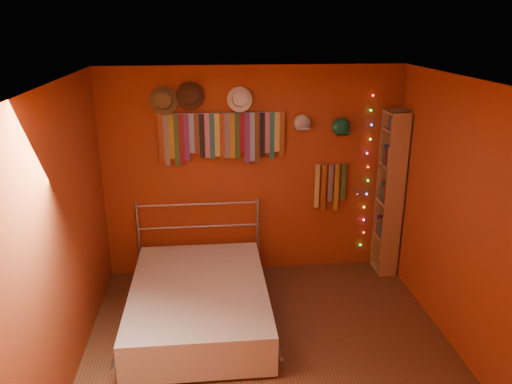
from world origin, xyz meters
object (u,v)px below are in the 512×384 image
object	(u,v)px
tie_rack	(222,136)
bookshelf	(393,193)
bed	(199,302)
reading_lamp	(357,194)

from	to	relation	value
tie_rack	bookshelf	world-z (taller)	bookshelf
bookshelf	bed	size ratio (longest dim) A/B	1.00
bed	bookshelf	bearing A→B (deg)	21.09
bookshelf	bed	distance (m)	2.61
tie_rack	reading_lamp	bearing A→B (deg)	-5.25
bed	reading_lamp	bearing A→B (deg)	25.74
bookshelf	reading_lamp	bearing A→B (deg)	178.68
tie_rack	reading_lamp	size ratio (longest dim) A/B	5.40
reading_lamp	bookshelf	distance (m)	0.44
reading_lamp	bed	distance (m)	2.23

